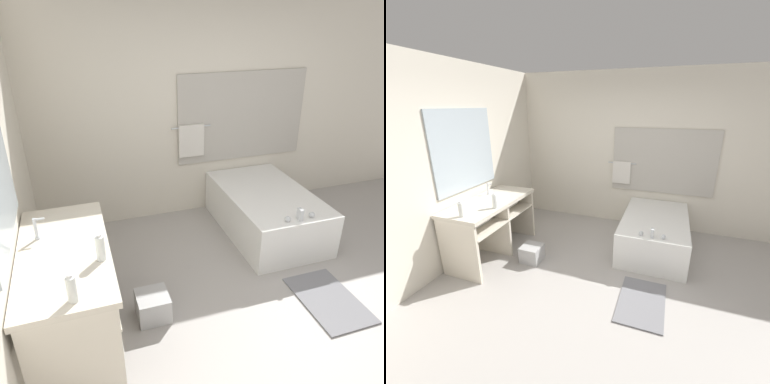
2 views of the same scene
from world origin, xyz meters
The scene contains 10 objects.
ground_plane centered at (0.00, 0.00, 0.00)m, with size 16.00×16.00×0.00m, color #A8A39E.
wall_back_with_blinds centered at (0.01, 2.23, 1.34)m, with size 7.40×0.13×2.70m.
wall_left_with_mirror centered at (-2.23, 0.01, 1.35)m, with size 0.08×7.40×2.70m.
vanity_counter centered at (-1.86, 0.46, 0.61)m, with size 0.66×1.38×0.85m.
sink_faucet centered at (-2.04, 0.64, 0.93)m, with size 0.09×0.04×0.18m.
bathtub centered at (0.39, 1.41, 0.28)m, with size 0.95×1.55×0.64m.
water_bottle_1 centered at (-1.60, 0.22, 0.94)m, with size 0.06×0.06×0.21m.
water_bottle_2 centered at (-1.81, -0.15, 0.94)m, with size 0.06×0.06×0.20m.
waste_bin centered at (-1.22, 0.43, 0.12)m, with size 0.28×0.28×0.24m.
bath_mat centered at (0.37, 0.12, 0.01)m, with size 0.51×0.78×0.02m.
Camera 2 is at (0.49, -2.35, 2.14)m, focal length 24.00 mm.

